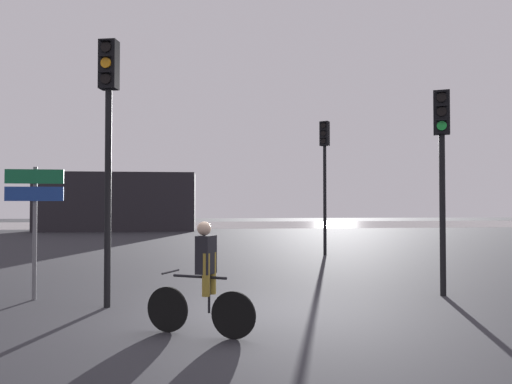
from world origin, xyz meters
name	(u,v)px	position (x,y,z in m)	size (l,w,h in m)	color
ground_plane	(257,315)	(0.00, 0.00, 0.00)	(120.00, 120.00, 0.00)	#28282D
water_strip	(214,225)	(0.00, 38.21, 0.00)	(80.00, 16.00, 0.01)	gray
distant_building	(119,202)	(-7.01, 28.21, 2.05)	(10.89, 4.00, 4.10)	black
traffic_light_near_left	(108,122)	(-2.64, 0.94, 3.36)	(0.37, 0.38, 4.87)	black
traffic_light_far_right	(325,163)	(3.53, 9.65, 3.40)	(0.40, 0.42, 4.94)	black
traffic_light_near_right	(442,152)	(3.97, 1.40, 2.93)	(0.39, 0.41, 4.20)	black
direction_sign_post	(35,208)	(-4.19, 1.79, 1.79)	(1.10, 0.12, 2.60)	slate
cyclist	(204,278)	(-0.89, -1.22, 0.82)	(1.54, 0.83, 1.62)	black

